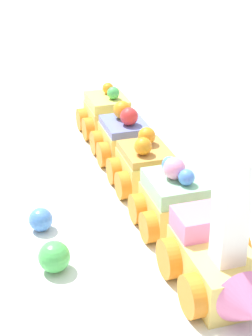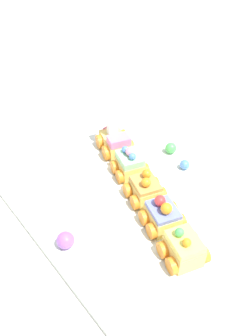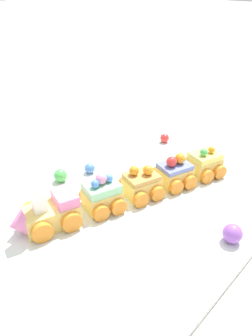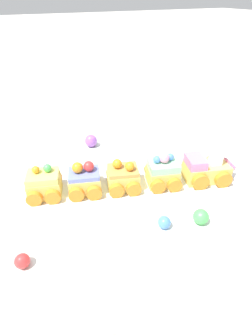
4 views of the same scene
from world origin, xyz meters
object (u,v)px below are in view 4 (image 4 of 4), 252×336
(cake_car_blueberry, at_px, (85,180))
(gumball_green, at_px, (201,217))
(gumball_red, at_px, (22,261))
(gumball_purple, at_px, (91,141))
(cake_car_lemon, at_px, (44,184))
(gumball_blue, at_px, (164,222))
(cake_car_mint, at_px, (163,173))
(cake_car_caramel, at_px, (123,177))
(cake_train_locomotive, at_px, (210,167))

(cake_car_blueberry, distance_m, gumball_green, 0.22)
(gumball_red, bearing_deg, gumball_purple, 53.78)
(cake_car_lemon, xyz_separation_m, gumball_green, (0.22, -0.19, -0.01))
(gumball_red, height_order, gumball_green, gumball_green)
(cake_car_blueberry, xyz_separation_m, gumball_blue, (0.08, -0.15, -0.01))
(cake_car_mint, bearing_deg, cake_car_caramel, 179.99)
(cake_car_lemon, bearing_deg, cake_car_blueberry, -0.04)
(cake_car_mint, xyz_separation_m, gumball_red, (-0.29, -0.08, -0.01))
(cake_train_locomotive, height_order, cake_car_caramel, cake_train_locomotive)
(cake_car_caramel, height_order, gumball_blue, cake_car_caramel)
(cake_car_lemon, distance_m, gumball_purple, 0.20)
(gumball_green, bearing_deg, cake_car_mint, 88.49)
(cake_train_locomotive, xyz_separation_m, gumball_red, (-0.38, -0.05, -0.02))
(gumball_red, bearing_deg, cake_car_caramel, 25.99)
(gumball_blue, height_order, gumball_red, same)
(cake_train_locomotive, relative_size, cake_car_mint, 1.42)
(cake_car_mint, bearing_deg, cake_car_blueberry, 179.98)
(cake_train_locomotive, relative_size, gumball_blue, 5.44)
(cake_car_mint, xyz_separation_m, cake_car_lemon, (-0.22, 0.07, -0.00))
(cake_car_caramel, xyz_separation_m, gumball_blue, (0.01, -0.13, -0.01))
(cake_car_mint, height_order, gumball_purple, cake_car_mint)
(cake_car_lemon, bearing_deg, gumball_red, -95.81)
(cake_car_lemon, height_order, gumball_green, cake_car_lemon)
(cake_car_caramel, height_order, gumball_purple, cake_car_caramel)
(gumball_blue, distance_m, gumball_green, 0.06)
(cake_car_lemon, bearing_deg, gumball_green, -23.93)
(cake_car_caramel, distance_m, gumball_red, 0.23)
(cake_car_mint, distance_m, gumball_red, 0.30)
(cake_train_locomotive, relative_size, cake_car_blueberry, 1.42)
(cake_train_locomotive, distance_m, gumball_red, 0.38)
(cake_car_caramel, relative_size, gumball_green, 3.18)
(cake_car_caramel, bearing_deg, gumball_green, -45.69)
(cake_car_lemon, bearing_deg, cake_train_locomotive, -0.03)
(gumball_red, distance_m, gumball_purple, 0.35)
(cake_car_caramel, bearing_deg, cake_train_locomotive, -0.03)
(gumball_red, distance_m, gumball_green, 0.29)
(cake_car_blueberry, distance_m, gumball_red, 0.19)
(cake_car_caramel, relative_size, cake_car_lemon, 1.00)
(cake_car_lemon, bearing_deg, gumball_blue, -30.46)
(gumball_blue, bearing_deg, gumball_green, -16.94)
(cake_train_locomotive, height_order, cake_car_lemon, cake_train_locomotive)
(cake_car_caramel, xyz_separation_m, gumball_red, (-0.21, -0.10, -0.01))
(cake_car_mint, xyz_separation_m, cake_car_caramel, (-0.08, 0.02, -0.00))
(cake_car_lemon, relative_size, gumball_green, 3.18)
(cake_train_locomotive, relative_size, cake_car_caramel, 1.42)
(cake_car_blueberry, relative_size, gumball_red, 3.84)
(cake_car_blueberry, distance_m, cake_car_lemon, 0.08)
(cake_train_locomotive, xyz_separation_m, gumball_purple, (-0.17, 0.24, -0.01))
(cake_train_locomotive, bearing_deg, gumball_purple, 143.54)
(cake_train_locomotive, xyz_separation_m, cake_car_mint, (-0.10, 0.03, -0.00))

